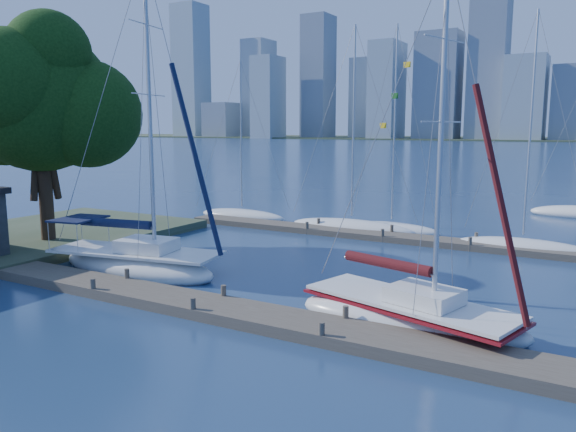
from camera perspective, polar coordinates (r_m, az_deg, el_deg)
The scene contains 10 objects.
ground at distance 20.89m, azimuth -8.01°, elevation -9.69°, with size 700.00×700.00×0.00m, color #172B4B.
near_dock at distance 20.83m, azimuth -8.03°, elevation -9.17°, with size 26.00×2.00×0.40m, color #4A4236.
far_dock at distance 33.82m, azimuth 11.63°, elevation -2.24°, with size 30.00×1.80×0.36m, color #4A4236.
tree at distance 33.42m, azimuth -23.95°, elevation 11.01°, with size 10.01×9.10×12.56m.
sailboat_navy at distance 26.94m, azimuth -15.20°, elevation -3.19°, with size 9.09×4.40×14.47m.
sailboat_maroon at distance 19.48m, azimuth 12.28°, elevation -8.20°, with size 8.29×4.57×12.21m.
bg_boat_0 at distance 41.64m, azimuth -4.68°, elevation 0.09°, with size 7.41×4.08×11.66m.
bg_boat_1 at distance 36.67m, azimuth 6.49°, elevation -1.12°, with size 8.65×2.37×13.28m.
bg_boat_2 at distance 36.47m, azimuth 10.48°, elevation -1.27°, with size 6.63×3.44×13.18m.
bg_boat_3 at distance 33.14m, azimuth 22.74°, elevation -2.87°, with size 7.43×4.28×12.96m.
Camera 1 is at (12.22, -15.58, 6.66)m, focal length 35.00 mm.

